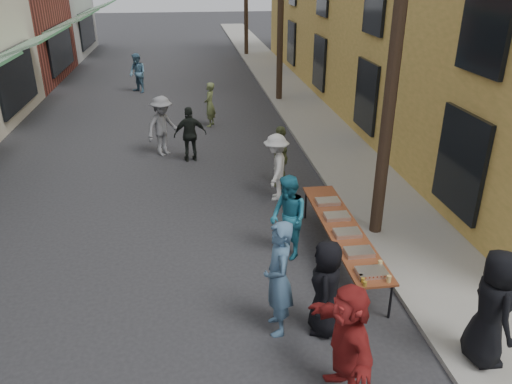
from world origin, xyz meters
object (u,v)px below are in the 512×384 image
object	(u,v)px
serving_table	(342,229)
guest_front_c	(288,217)
guest_front_a	(326,288)
utility_pole_near	(399,22)
server	(492,308)
catering_tray_sausage	(372,272)

from	to	relation	value
serving_table	guest_front_c	size ratio (longest dim) A/B	2.30
serving_table	guest_front_a	bearing A→B (deg)	-113.60
utility_pole_near	guest_front_a	bearing A→B (deg)	-123.60
serving_table	server	distance (m)	3.34
serving_table	guest_front_a	distance (m)	2.21
guest_front_c	server	bearing A→B (deg)	15.68
serving_table	catering_tray_sausage	size ratio (longest dim) A/B	8.00
utility_pole_near	server	bearing A→B (deg)	-87.53
serving_table	catering_tray_sausage	distance (m)	1.65
utility_pole_near	guest_front_c	world-z (taller)	utility_pole_near
guest_front_a	server	bearing A→B (deg)	82.24
catering_tray_sausage	server	bearing A→B (deg)	-48.98
server	guest_front_a	bearing A→B (deg)	68.15
guest_front_c	guest_front_a	bearing A→B (deg)	-14.44
guest_front_c	server	world-z (taller)	server
utility_pole_near	serving_table	bearing A→B (deg)	-139.30
utility_pole_near	guest_front_a	world-z (taller)	utility_pole_near
guest_front_c	utility_pole_near	bearing A→B (deg)	87.77
guest_front_a	server	size ratio (longest dim) A/B	0.89
catering_tray_sausage	guest_front_c	distance (m)	2.23
guest_front_a	guest_front_c	size ratio (longest dim) A/B	0.94
guest_front_a	utility_pole_near	bearing A→B (deg)	165.18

